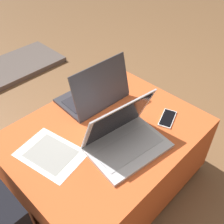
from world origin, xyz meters
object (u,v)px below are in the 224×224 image
object	(u,v)px
cell_phone	(167,118)
paper_sheet	(51,154)
laptop_far	(95,93)
laptop_near	(125,138)

from	to	relation	value
cell_phone	paper_sheet	xyz separation A→B (m)	(-0.57, 0.25, -0.00)
laptop_far	cell_phone	distance (m)	0.42
laptop_far	paper_sheet	xyz separation A→B (m)	(-0.41, -0.14, -0.05)
laptop_far	paper_sheet	distance (m)	0.43
laptop_near	cell_phone	distance (m)	0.30
laptop_far	cell_phone	world-z (taller)	laptop_far
laptop_near	cell_phone	xyz separation A→B (m)	(0.29, -0.04, -0.05)
cell_phone	laptop_near	bearing A→B (deg)	-118.05
laptop_far	laptop_near	bearing A→B (deg)	72.16
cell_phone	laptop_far	bearing A→B (deg)	-177.45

